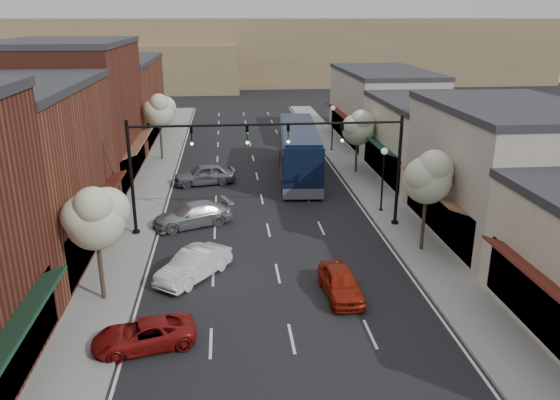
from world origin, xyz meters
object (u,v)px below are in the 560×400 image
object	(u,v)px
signal_mast_left	(172,160)
parked_car_d	(205,174)
parked_car_b	(194,265)
signal_mast_right	(361,155)
coach_bus	(299,151)
tree_right_far	(358,127)
red_hatchback	(341,283)
tree_left_far	(159,110)
lamp_post_far	(333,121)
parked_car_a	(144,335)
tree_right_near	(429,175)
lamp_post_near	(383,169)
tree_left_near	(95,216)
parked_car_c	(192,215)

from	to	relation	value
signal_mast_left	parked_car_d	distance (m)	10.93
parked_car_d	parked_car_b	bearing A→B (deg)	-10.70
signal_mast_left	parked_car_d	bearing A→B (deg)	82.03
signal_mast_right	coach_bus	size ratio (longest dim) A/B	0.60
tree_right_far	red_hatchback	bearing A→B (deg)	-105.29
tree_left_far	lamp_post_far	xyz separation A→B (m)	(16.05, 2.06, -1.60)
signal_mast_left	parked_car_a	xyz separation A→B (m)	(-0.30, -11.99, -4.06)
parked_car_a	parked_car_d	size ratio (longest dim) A/B	0.86
lamp_post_far	red_hatchback	size ratio (longest dim) A/B	1.11
tree_right_near	lamp_post_near	world-z (taller)	tree_right_near
tree_right_near	tree_right_far	world-z (taller)	tree_right_near
signal_mast_left	parked_car_a	distance (m)	12.66
tree_left_far	tree_left_near	bearing A→B (deg)	-90.00
lamp_post_far	coach_bus	size ratio (longest dim) A/B	0.33
tree_left_far	coach_bus	bearing A→B (deg)	-28.17
tree_right_near	tree_right_far	xyz separation A→B (m)	(0.00, 16.00, -0.46)
signal_mast_left	tree_right_near	distance (m)	14.55
tree_left_near	tree_left_far	distance (m)	26.00
parked_car_a	signal_mast_left	bearing A→B (deg)	165.36
tree_left_near	coach_bus	distance (m)	23.04
tree_left_near	red_hatchback	xyz separation A→B (m)	(10.98, -0.56, -3.54)
tree_right_near	red_hatchback	world-z (taller)	tree_right_near
red_hatchback	parked_car_a	bearing A→B (deg)	-161.41
parked_car_b	lamp_post_far	bearing A→B (deg)	102.28
parked_car_c	parked_car_a	bearing A→B (deg)	-26.54
lamp_post_far	parked_car_b	world-z (taller)	lamp_post_far
tree_right_near	parked_car_b	distance (m)	13.28
tree_left_near	parked_car_c	world-z (taller)	tree_left_near
signal_mast_right	lamp_post_near	size ratio (longest dim) A/B	1.85
parked_car_d	tree_right_near	bearing A→B (deg)	30.90
tree_right_far	coach_bus	xyz separation A→B (m)	(-4.92, -0.26, -1.87)
tree_left_near	parked_car_c	bearing A→B (deg)	69.00
signal_mast_right	coach_bus	distance (m)	12.15
tree_right_near	signal_mast_right	bearing A→B (deg)	123.91
signal_mast_right	parked_car_b	world-z (taller)	signal_mast_right
tree_left_far	parked_car_b	world-z (taller)	tree_left_far
parked_car_b	parked_car_d	distance (m)	16.22
coach_bus	red_hatchback	world-z (taller)	coach_bus
signal_mast_right	tree_right_far	distance (m)	12.27
tree_right_near	red_hatchback	bearing A→B (deg)	-140.96
red_hatchback	tree_right_far	bearing A→B (deg)	71.96
tree_right_near	tree_right_far	bearing A→B (deg)	90.00
signal_mast_right	lamp_post_far	bearing A→B (deg)	83.78
tree_right_near	tree_left_near	distance (m)	17.08
lamp_post_near	signal_mast_left	bearing A→B (deg)	-169.44
coach_bus	signal_mast_right	bearing A→B (deg)	-74.75
coach_bus	parked_car_c	xyz separation A→B (m)	(-8.11, -10.44, -1.39)
tree_left_far	lamp_post_far	world-z (taller)	tree_left_far
parked_car_b	parked_car_c	distance (m)	7.34
tree_left_far	lamp_post_far	distance (m)	16.26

